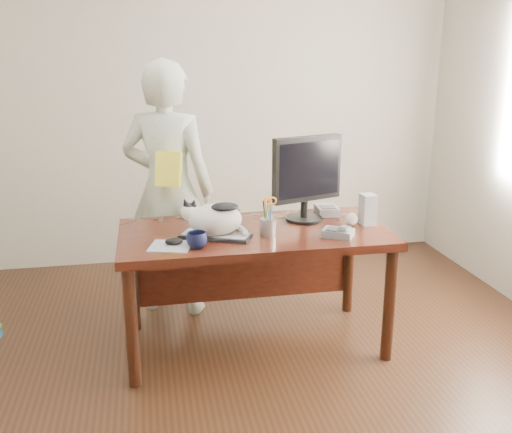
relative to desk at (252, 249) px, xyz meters
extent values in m
plane|color=black|center=(0.00, -0.68, -0.60)|extent=(4.50, 4.50, 0.00)
plane|color=beige|center=(0.00, 1.57, 0.75)|extent=(4.00, 0.00, 4.00)
cube|color=black|center=(0.00, -0.08, 0.12)|extent=(1.60, 0.80, 0.05)
cylinder|color=black|center=(-0.74, -0.42, -0.25)|extent=(0.07, 0.07, 0.70)
cylinder|color=black|center=(0.74, -0.42, -0.25)|extent=(0.07, 0.07, 0.70)
cylinder|color=black|center=(-0.74, 0.26, -0.25)|extent=(0.07, 0.07, 0.70)
cylinder|color=black|center=(0.74, 0.26, -0.25)|extent=(0.07, 0.07, 0.70)
cube|color=black|center=(0.00, 0.28, -0.20)|extent=(1.45, 0.03, 0.50)
cube|color=black|center=(-0.24, -0.17, 0.16)|extent=(0.43, 0.31, 0.02)
cube|color=#A2A2A7|center=(-0.24, -0.17, 0.17)|extent=(0.39, 0.27, 0.00)
ellipsoid|color=white|center=(-0.24, -0.17, 0.25)|extent=(0.36, 0.30, 0.19)
ellipsoid|color=white|center=(-0.38, -0.13, 0.30)|extent=(0.15, 0.14, 0.10)
ellipsoid|color=black|center=(-0.38, -0.13, 0.33)|extent=(0.10, 0.10, 0.04)
cone|color=black|center=(-0.41, -0.13, 0.35)|extent=(0.07, 0.06, 0.06)
cone|color=black|center=(-0.36, -0.15, 0.35)|extent=(0.06, 0.07, 0.06)
ellipsoid|color=black|center=(-0.20, -0.20, 0.34)|extent=(0.20, 0.18, 0.04)
cylinder|color=white|center=(-0.09, -0.20, 0.19)|extent=(0.04, 0.13, 0.04)
cylinder|color=black|center=(0.35, 0.07, 0.16)|extent=(0.29, 0.29, 0.02)
cylinder|color=black|center=(0.35, 0.07, 0.22)|extent=(0.06, 0.06, 0.11)
cube|color=black|center=(0.36, 0.05, 0.48)|extent=(0.47, 0.20, 0.40)
cube|color=black|center=(0.36, 0.02, 0.48)|extent=(0.41, 0.14, 0.34)
cylinder|color=gray|center=(0.06, -0.20, 0.20)|extent=(0.10, 0.10, 0.10)
cylinder|color=black|center=(0.04, -0.19, 0.29)|extent=(0.03, 0.03, 0.15)
cylinder|color=blue|center=(0.07, -0.21, 0.29)|extent=(0.03, 0.03, 0.15)
cylinder|color=#AD2618|center=(0.06, -0.18, 0.29)|extent=(0.01, 0.04, 0.15)
cylinder|color=#197F20|center=(0.05, -0.22, 0.29)|extent=(0.02, 0.03, 0.15)
cylinder|color=#9F9EA3|center=(0.06, -0.21, 0.30)|extent=(0.02, 0.02, 0.11)
cylinder|color=#9F9EA3|center=(0.07, -0.21, 0.30)|extent=(0.02, 0.02, 0.11)
torus|color=orange|center=(0.05, -0.21, 0.36)|extent=(0.05, 0.02, 0.05)
torus|color=orange|center=(0.08, -0.21, 0.36)|extent=(0.05, 0.02, 0.05)
cube|color=#AFB5BC|center=(-0.51, -0.28, 0.15)|extent=(0.27, 0.25, 0.01)
ellipsoid|color=black|center=(-0.49, -0.26, 0.17)|extent=(0.11, 0.09, 0.04)
imported|color=black|center=(-0.37, -0.33, 0.19)|extent=(0.16, 0.16, 0.09)
cube|color=slate|center=(0.45, -0.29, 0.17)|extent=(0.21, 0.20, 0.04)
cube|color=#39393B|center=(0.42, -0.28, 0.19)|extent=(0.10, 0.11, 0.01)
cube|color=#9F9EA3|center=(0.49, -0.30, 0.20)|extent=(0.11, 0.14, 0.05)
cube|color=#A6A6A9|center=(0.71, -0.09, 0.24)|extent=(0.09, 0.10, 0.19)
sphere|color=white|center=(0.60, -0.10, 0.19)|extent=(0.08, 0.08, 0.08)
cube|color=#4C1914|center=(-0.17, 0.20, 0.17)|extent=(0.27, 0.23, 0.04)
cube|color=brown|center=(-0.16, 0.20, 0.20)|extent=(0.23, 0.19, 0.03)
cube|color=white|center=(-0.18, 0.20, 0.22)|extent=(0.18, 0.16, 0.02)
cube|color=slate|center=(0.54, 0.18, 0.17)|extent=(0.15, 0.19, 0.05)
cube|color=#39393B|center=(0.54, 0.16, 0.20)|extent=(0.10, 0.10, 0.01)
imported|color=white|center=(-0.48, 0.55, 0.27)|extent=(0.75, 0.63, 1.74)
cube|color=yellow|center=(-0.48, 0.38, 0.45)|extent=(0.19, 0.15, 0.23)
camera|label=1|loc=(-0.62, -3.27, 1.18)|focal=40.00mm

